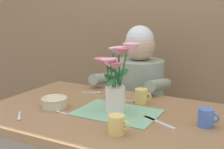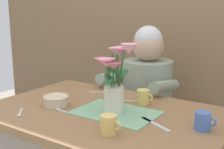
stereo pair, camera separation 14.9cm
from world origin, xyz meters
name	(u,v)px [view 1 (the left image)]	position (x,y,z in m)	size (l,w,h in m)	color
wood_panel_backdrop	(171,8)	(0.00, 1.05, 1.25)	(4.00, 0.10, 2.50)	brown
dining_table	(104,129)	(0.00, 0.00, 0.64)	(1.20, 0.80, 0.74)	olive
seated_person	(138,107)	(-0.07, 0.62, 0.56)	(0.45, 0.47, 1.14)	#4C4C56
striped_placemat	(117,112)	(0.07, 0.01, 0.74)	(0.40, 0.28, 0.01)	#7AB289
flower_vase	(116,76)	(0.06, 0.01, 0.92)	(0.28, 0.23, 0.35)	silver
ceramic_bowl	(54,102)	(-0.25, -0.08, 0.77)	(0.14, 0.14, 0.06)	beige
dinner_knife	(159,122)	(0.30, -0.02, 0.74)	(0.19, 0.02, 0.01)	silver
coffee_cup	(117,125)	(0.18, -0.22, 0.78)	(0.09, 0.07, 0.08)	#E5C666
ceramic_mug	(206,118)	(0.49, 0.04, 0.78)	(0.09, 0.07, 0.08)	#476BB7
tea_cup	(141,96)	(0.12, 0.20, 0.78)	(0.09, 0.07, 0.08)	#E5C666
spoon_0	(19,117)	(-0.31, -0.27, 0.74)	(0.09, 0.10, 0.01)	silver
spoon_1	(130,100)	(0.05, 0.21, 0.74)	(0.12, 0.05, 0.01)	silver
spoon_2	(95,92)	(-0.21, 0.26, 0.74)	(0.12, 0.05, 0.01)	silver
spoon_3	(62,112)	(-0.17, -0.13, 0.74)	(0.12, 0.02, 0.01)	silver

